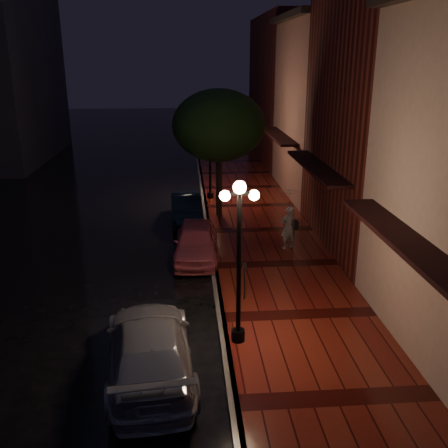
# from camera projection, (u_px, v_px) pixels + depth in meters

# --- Properties ---
(ground) EXTENTS (120.00, 120.00, 0.00)m
(ground) POSITION_uv_depth(u_px,v_px,m) (214.00, 269.00, 17.89)
(ground) COLOR black
(ground) RESTS_ON ground
(sidewalk) EXTENTS (4.50, 60.00, 0.15)m
(sidewalk) POSITION_uv_depth(u_px,v_px,m) (276.00, 266.00, 18.03)
(sidewalk) COLOR #4D120D
(sidewalk) RESTS_ON ground
(curb) EXTENTS (0.25, 60.00, 0.15)m
(curb) POSITION_uv_depth(u_px,v_px,m) (214.00, 267.00, 17.86)
(curb) COLOR #595451
(curb) RESTS_ON ground
(storefront_mid) EXTENTS (5.00, 8.00, 11.00)m
(storefront_mid) POSITION_uv_depth(u_px,v_px,m) (397.00, 106.00, 18.55)
(storefront_mid) COLOR #511914
(storefront_mid) RESTS_ON ground
(storefront_far) EXTENTS (5.00, 8.00, 9.00)m
(storefront_far) POSITION_uv_depth(u_px,v_px,m) (334.00, 111.00, 26.43)
(storefront_far) COLOR #8C5951
(storefront_far) RESTS_ON ground
(storefront_extra) EXTENTS (5.00, 12.00, 10.00)m
(storefront_extra) POSITION_uv_depth(u_px,v_px,m) (294.00, 90.00, 35.72)
(storefront_extra) COLOR #511914
(storefront_extra) RESTS_ON ground
(streetlamp_near) EXTENTS (0.96, 0.36, 4.31)m
(streetlamp_near) POSITION_uv_depth(u_px,v_px,m) (239.00, 254.00, 12.36)
(streetlamp_near) COLOR black
(streetlamp_near) RESTS_ON sidewalk
(streetlamp_far) EXTENTS (0.96, 0.36, 4.31)m
(streetlamp_far) POSITION_uv_depth(u_px,v_px,m) (210.00, 152.00, 25.59)
(streetlamp_far) COLOR black
(streetlamp_far) RESTS_ON sidewalk
(street_tree) EXTENTS (4.16, 4.16, 5.80)m
(street_tree) POSITION_uv_depth(u_px,v_px,m) (219.00, 128.00, 22.25)
(street_tree) COLOR black
(street_tree) RESTS_ON sidewalk
(pink_car) EXTENTS (1.81, 4.04, 1.35)m
(pink_car) POSITION_uv_depth(u_px,v_px,m) (196.00, 242.00, 18.64)
(pink_car) COLOR #BE4E5C
(pink_car) RESTS_ON ground
(navy_car) EXTENTS (1.52, 3.91, 1.27)m
(navy_car) POSITION_uv_depth(u_px,v_px,m) (186.00, 208.00, 22.93)
(navy_car) COLOR black
(navy_car) RESTS_ON ground
(silver_car) EXTENTS (2.46, 5.08, 1.42)m
(silver_car) POSITION_uv_depth(u_px,v_px,m) (150.00, 348.00, 11.76)
(silver_car) COLOR #9C9DA3
(silver_car) RESTS_ON ground
(woman_with_umbrella) EXTENTS (0.99, 1.01, 2.39)m
(woman_with_umbrella) POSITION_uv_depth(u_px,v_px,m) (289.00, 209.00, 18.97)
(woman_with_umbrella) COLOR silver
(woman_with_umbrella) RESTS_ON sidewalk
(parking_meter) EXTENTS (0.12, 0.09, 1.19)m
(parking_meter) POSITION_uv_depth(u_px,v_px,m) (245.00, 277.00, 15.18)
(parking_meter) COLOR black
(parking_meter) RESTS_ON sidewalk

